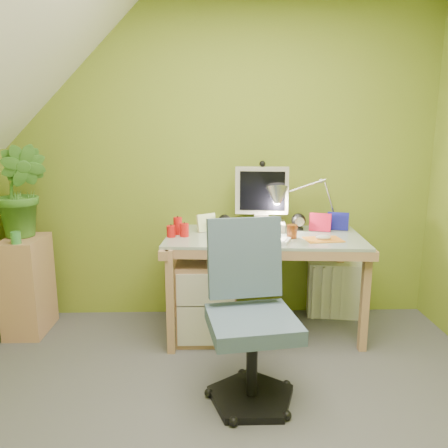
{
  "coord_description": "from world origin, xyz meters",
  "views": [
    {
      "loc": [
        -0.07,
        -1.71,
        1.43
      ],
      "look_at": [
        0.0,
        1.0,
        0.85
      ],
      "focal_mm": 35.0,
      "sensor_mm": 36.0,
      "label": 1
    }
  ],
  "objects_px": {
    "monitor": "(262,195)",
    "desk_lamp": "(324,192)",
    "side_ledge": "(28,285)",
    "desk": "(263,284)",
    "radiator": "(336,289)",
    "task_chair": "(252,322)",
    "potted_plant": "(22,191)"
  },
  "relations": [
    {
      "from": "desk_lamp",
      "to": "side_ledge",
      "type": "height_order",
      "value": "desk_lamp"
    },
    {
      "from": "side_ledge",
      "to": "radiator",
      "type": "height_order",
      "value": "side_ledge"
    },
    {
      "from": "radiator",
      "to": "potted_plant",
      "type": "bearing_deg",
      "value": -168.0
    },
    {
      "from": "task_chair",
      "to": "radiator",
      "type": "height_order",
      "value": "task_chair"
    },
    {
      "from": "desk_lamp",
      "to": "radiator",
      "type": "height_order",
      "value": "desk_lamp"
    },
    {
      "from": "desk_lamp",
      "to": "side_ledge",
      "type": "relative_size",
      "value": 0.79
    },
    {
      "from": "desk",
      "to": "radiator",
      "type": "relative_size",
      "value": 3.1
    },
    {
      "from": "side_ledge",
      "to": "monitor",
      "type": "bearing_deg",
      "value": 4.11
    },
    {
      "from": "desk",
      "to": "task_chair",
      "type": "bearing_deg",
      "value": -96.19
    },
    {
      "from": "desk",
      "to": "monitor",
      "type": "height_order",
      "value": "monitor"
    },
    {
      "from": "monitor",
      "to": "desk_lamp",
      "type": "relative_size",
      "value": 0.95
    },
    {
      "from": "task_chair",
      "to": "radiator",
      "type": "relative_size",
      "value": 2.12
    },
    {
      "from": "side_ledge",
      "to": "task_chair",
      "type": "xyz_separation_m",
      "value": [
        1.53,
        -0.89,
        0.11
      ]
    },
    {
      "from": "desk",
      "to": "desk_lamp",
      "type": "bearing_deg",
      "value": 25.89
    },
    {
      "from": "desk_lamp",
      "to": "potted_plant",
      "type": "bearing_deg",
      "value": 173.35
    },
    {
      "from": "desk",
      "to": "task_chair",
      "type": "height_order",
      "value": "task_chair"
    },
    {
      "from": "task_chair",
      "to": "potted_plant",
      "type": "bearing_deg",
      "value": 139.77
    },
    {
      "from": "monitor",
      "to": "task_chair",
      "type": "bearing_deg",
      "value": -92.09
    },
    {
      "from": "radiator",
      "to": "side_ledge",
      "type": "bearing_deg",
      "value": -166.76
    },
    {
      "from": "side_ledge",
      "to": "task_chair",
      "type": "relative_size",
      "value": 0.76
    },
    {
      "from": "potted_plant",
      "to": "radiator",
      "type": "relative_size",
      "value": 1.5
    },
    {
      "from": "monitor",
      "to": "side_ledge",
      "type": "bearing_deg",
      "value": -169.49
    },
    {
      "from": "desk",
      "to": "monitor",
      "type": "bearing_deg",
      "value": 94.09
    },
    {
      "from": "task_chair",
      "to": "monitor",
      "type": "bearing_deg",
      "value": 72.85
    },
    {
      "from": "monitor",
      "to": "radiator",
      "type": "relative_size",
      "value": 1.2
    },
    {
      "from": "side_ledge",
      "to": "potted_plant",
      "type": "distance_m",
      "value": 0.67
    },
    {
      "from": "radiator",
      "to": "monitor",
      "type": "bearing_deg",
      "value": -163.57
    },
    {
      "from": "monitor",
      "to": "side_ledge",
      "type": "distance_m",
      "value": 1.8
    },
    {
      "from": "side_ledge",
      "to": "desk",
      "type": "bearing_deg",
      "value": -2.0
    },
    {
      "from": "desk",
      "to": "monitor",
      "type": "xyz_separation_m",
      "value": [
        0.0,
        0.18,
        0.62
      ]
    },
    {
      "from": "monitor",
      "to": "side_ledge",
      "type": "height_order",
      "value": "monitor"
    },
    {
      "from": "monitor",
      "to": "desk_lamp",
      "type": "height_order",
      "value": "desk_lamp"
    }
  ]
}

